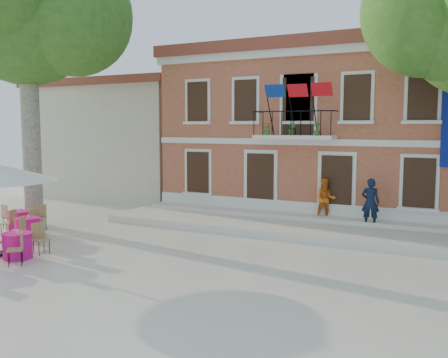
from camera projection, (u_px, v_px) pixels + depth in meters
ground at (175, 250)px, 15.86m from camera, size 90.00×90.00×0.00m
main_building at (325, 129)px, 23.40m from camera, size 13.50×9.59×7.50m
neighbor_west at (139, 138)px, 29.55m from camera, size 9.40×9.40×6.40m
terrace at (283, 227)px, 18.84m from camera, size 14.00×3.40×0.30m
plane_tree_west at (26, 13)px, 19.02m from camera, size 5.69×5.69×11.19m
pedestrian_navy at (370, 202)px, 18.08m from camera, size 0.68×0.49×1.76m
pedestrian_orange at (325, 199)px, 19.31m from camera, size 0.95×0.84×1.62m
cafe_table_0 at (20, 220)px, 18.66m from camera, size 1.78×1.83×0.95m
cafe_table_1 at (17, 244)px, 14.82m from camera, size 1.81×1.81×0.95m
cafe_table_3 at (28, 228)px, 17.32m from camera, size 1.13×1.93×0.95m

